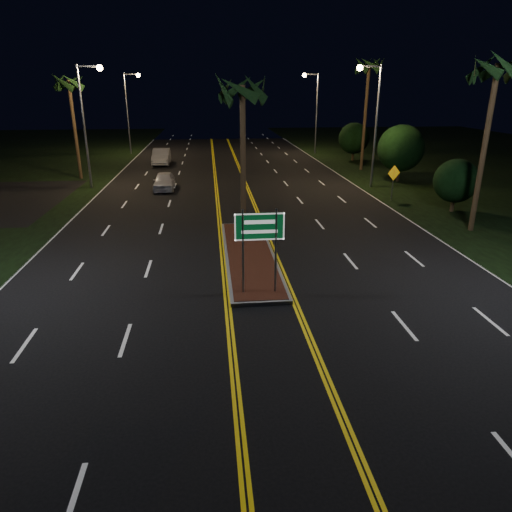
{
  "coord_description": "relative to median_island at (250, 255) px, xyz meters",
  "views": [
    {
      "loc": [
        -1.71,
        -12.74,
        7.34
      ],
      "look_at": [
        -0.21,
        1.96,
        1.9
      ],
      "focal_mm": 32.0,
      "sensor_mm": 36.0,
      "label": 1
    }
  ],
  "objects": [
    {
      "name": "car_near",
      "position": [
        -5.2,
        15.61,
        0.68
      ],
      "size": [
        2.02,
        4.62,
        1.53
      ],
      "primitive_type": "imported",
      "rotation": [
        0.0,
        0.0,
        0.01
      ],
      "color": "silver",
      "rests_on": "ground"
    },
    {
      "name": "palm_median",
      "position": [
        0.0,
        3.5,
        7.19
      ],
      "size": [
        2.4,
        2.4,
        8.3
      ],
      "color": "#382819",
      "rests_on": "ground"
    },
    {
      "name": "shrub_far",
      "position": [
        13.8,
        29.0,
        2.25
      ],
      "size": [
        3.24,
        3.24,
        3.96
      ],
      "color": "#382819",
      "rests_on": "ground"
    },
    {
      "name": "ground",
      "position": [
        0.0,
        -7.0,
        -0.08
      ],
      "size": [
        120.0,
        120.0,
        0.0
      ],
      "primitive_type": "plane",
      "color": "black",
      "rests_on": "ground"
    },
    {
      "name": "car_far",
      "position": [
        -6.56,
        28.35,
        0.83
      ],
      "size": [
        2.4,
        5.5,
        1.82
      ],
      "primitive_type": "imported",
      "rotation": [
        0.0,
        0.0,
        0.01
      ],
      "color": "silver",
      "rests_on": "ground"
    },
    {
      "name": "palm_right_far",
      "position": [
        12.8,
        23.0,
        9.06
      ],
      "size": [
        2.4,
        2.4,
        10.3
      ],
      "color": "#382819",
      "rests_on": "ground"
    },
    {
      "name": "streetlight_right_far",
      "position": [
        10.61,
        35.0,
        5.57
      ],
      "size": [
        1.91,
        0.44,
        9.0
      ],
      "color": "gray",
      "rests_on": "ground"
    },
    {
      "name": "warning_sign",
      "position": [
        10.8,
        10.22,
        1.51
      ],
      "size": [
        0.98,
        0.37,
        2.45
      ],
      "rotation": [
        0.0,
        0.0,
        0.34
      ],
      "color": "gray",
      "rests_on": "ground"
    },
    {
      "name": "streetlight_left_far",
      "position": [
        -10.61,
        37.0,
        5.57
      ],
      "size": [
        1.91,
        0.44,
        9.0
      ],
      "color": "gray",
      "rests_on": "ground"
    },
    {
      "name": "shrub_mid",
      "position": [
        14.0,
        17.0,
        2.64
      ],
      "size": [
        3.78,
        3.78,
        4.62
      ],
      "color": "#382819",
      "rests_on": "ground"
    },
    {
      "name": "palm_right_near",
      "position": [
        12.5,
        3.0,
        8.13
      ],
      "size": [
        2.4,
        2.4,
        9.3
      ],
      "color": "#382819",
      "rests_on": "ground"
    },
    {
      "name": "highway_sign",
      "position": [
        0.0,
        -4.2,
        2.32
      ],
      "size": [
        1.8,
        0.08,
        3.2
      ],
      "color": "gray",
      "rests_on": "ground"
    },
    {
      "name": "palm_left_far",
      "position": [
        -12.8,
        21.0,
        7.66
      ],
      "size": [
        2.4,
        2.4,
        8.8
      ],
      "color": "#382819",
      "rests_on": "ground"
    },
    {
      "name": "streetlight_left_mid",
      "position": [
        -10.61,
        17.0,
        5.57
      ],
      "size": [
        1.91,
        0.44,
        9.0
      ],
      "color": "gray",
      "rests_on": "ground"
    },
    {
      "name": "shrub_near",
      "position": [
        13.5,
        7.0,
        1.86
      ],
      "size": [
        2.7,
        2.7,
        3.3
      ],
      "color": "#382819",
      "rests_on": "ground"
    },
    {
      "name": "streetlight_right_mid",
      "position": [
        10.61,
        15.0,
        5.57
      ],
      "size": [
        1.91,
        0.44,
        9.0
      ],
      "color": "gray",
      "rests_on": "ground"
    },
    {
      "name": "median_island",
      "position": [
        0.0,
        0.0,
        0.0
      ],
      "size": [
        2.25,
        10.25,
        0.17
      ],
      "color": "gray",
      "rests_on": "ground"
    }
  ]
}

